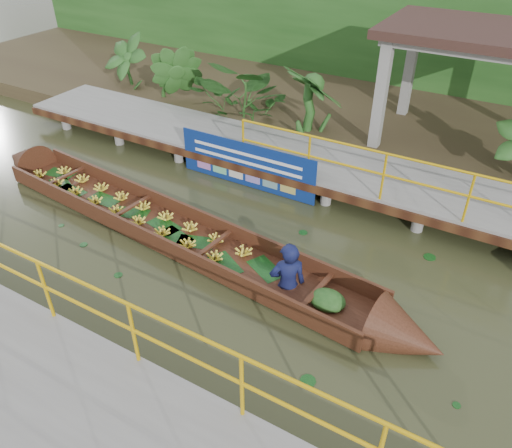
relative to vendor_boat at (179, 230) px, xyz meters
The scene contains 8 objects.
ground 0.97m from the vendor_boat, ahead, with size 80.00×80.00×0.00m, color #2F3219.
land_strip 7.52m from the vendor_boat, 82.80° to the left, with size 30.00×8.00×0.45m, color #36291B.
far_dock 3.53m from the vendor_boat, 74.14° to the left, with size 16.00×2.06×1.66m.
pavilion 7.83m from the vendor_boat, 57.79° to the left, with size 4.40×3.00×3.00m.
foliage_backdrop 10.16m from the vendor_boat, 84.59° to the left, with size 30.00×0.80×4.00m, color #1B4516.
vendor_boat is the anchor object (origin of this frame).
blue_banner 2.46m from the vendor_boat, 88.53° to the left, with size 3.42×0.04×1.07m.
tropical_plants 5.35m from the vendor_boat, 88.10° to the left, with size 14.19×1.19×1.48m.
Camera 1 is at (4.33, -6.06, 5.84)m, focal length 35.00 mm.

